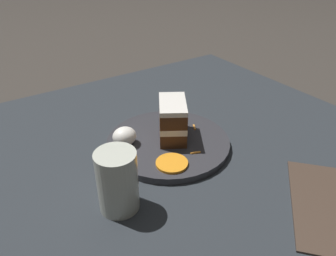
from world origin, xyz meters
TOP-DOWN VIEW (x-y plane):
  - ground_plane at (0.00, 0.00)m, footprint 6.00×6.00m
  - dining_table at (0.00, 0.00)m, footprint 1.04×1.01m
  - plate at (0.00, -0.05)m, footprint 0.29×0.29m
  - cake_slice at (-0.02, -0.05)m, footprint 0.11×0.12m
  - cream_dollop at (0.09, -0.09)m, footprint 0.05×0.05m
  - orange_garnish at (0.05, 0.04)m, footprint 0.07×0.07m
  - carrot_shreds_scatter at (-0.06, -0.04)m, footprint 0.08×0.14m
  - drinking_glass at (0.18, 0.07)m, footprint 0.07×0.07m
  - menu_card at (-0.14, 0.29)m, footprint 0.28×0.27m

SIDE VIEW (x-z plane):
  - ground_plane at x=0.00m, z-range 0.00..0.00m
  - dining_table at x=0.00m, z-range 0.00..0.03m
  - menu_card at x=-0.14m, z-range 0.03..0.03m
  - plate at x=0.00m, z-range 0.03..0.04m
  - carrot_shreds_scatter at x=-0.06m, z-range 0.04..0.05m
  - orange_garnish at x=0.05m, z-range 0.04..0.05m
  - cream_dollop at x=0.09m, z-range 0.04..0.09m
  - drinking_glass at x=0.18m, z-range 0.02..0.14m
  - cake_slice at x=-0.02m, z-range 0.04..0.13m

